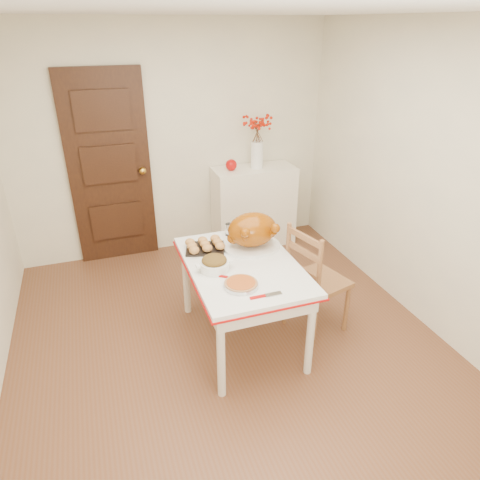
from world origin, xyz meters
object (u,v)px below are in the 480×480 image
object	(u,v)px
kitchen_table	(242,303)
pumpkin_pie	(241,284)
sideboard	(254,206)
turkey_platter	(252,231)
chair_oak	(318,279)

from	to	relation	value
kitchen_table	pumpkin_pie	xyz separation A→B (m)	(-0.12, -0.32, 0.40)
sideboard	turkey_platter	bearing A→B (deg)	-111.46
kitchen_table	turkey_platter	xyz separation A→B (m)	(0.17, 0.22, 0.52)
kitchen_table	pumpkin_pie	world-z (taller)	pumpkin_pie
chair_oak	turkey_platter	bearing A→B (deg)	46.46
kitchen_table	turkey_platter	size ratio (longest dim) A/B	2.59
chair_oak	pumpkin_pie	world-z (taller)	chair_oak
sideboard	chair_oak	distance (m)	1.75
chair_oak	turkey_platter	world-z (taller)	turkey_platter
sideboard	chair_oak	size ratio (longest dim) A/B	0.95
sideboard	pumpkin_pie	size ratio (longest dim) A/B	3.81
turkey_platter	pumpkin_pie	size ratio (longest dim) A/B	1.94
kitchen_table	chair_oak	size ratio (longest dim) A/B	1.26
sideboard	turkey_platter	world-z (taller)	turkey_platter
turkey_platter	pumpkin_pie	xyz separation A→B (m)	(-0.29, -0.54, -0.13)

